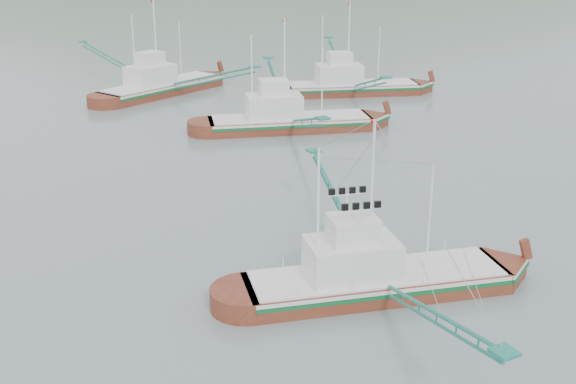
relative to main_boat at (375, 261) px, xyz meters
name	(u,v)px	position (x,y,z in m)	size (l,w,h in m)	color
ground	(343,287)	(-1.03, 1.21, -1.78)	(1200.00, 1200.00, 0.00)	slate
main_boat	(375,261)	(0.00, 0.00, 0.00)	(13.53, 23.28, 9.59)	#612514
bg_boat_right	(289,108)	(10.61, 29.54, 0.26)	(15.03, 25.65, 10.66)	#612514
bg_boat_far	(160,74)	(5.17, 49.42, 0.45)	(15.34, 25.85, 11.01)	#612514
bg_boat_extra	(351,75)	(23.70, 39.92, 0.30)	(15.01, 25.52, 10.66)	#612514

